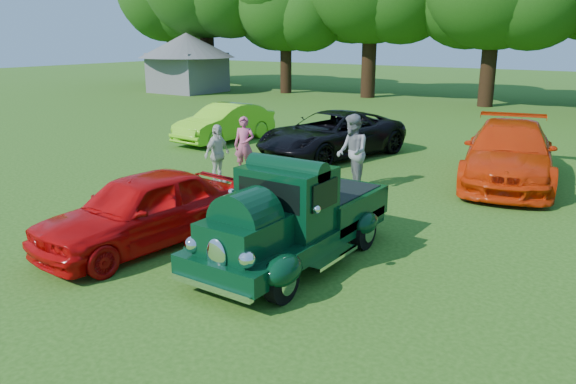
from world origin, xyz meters
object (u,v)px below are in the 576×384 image
Objects in this scene: red_convertible at (141,210)px; spectator_pink at (244,145)px; hero_pickup at (294,219)px; back_car_orange at (509,153)px; spectator_grey at (352,152)px; spectator_white at (217,154)px; gazebo at (187,56)px; back_car_black at (331,135)px; back_car_lime at (225,123)px.

spectator_pink is (-2.00, 5.53, 0.11)m from red_convertible.
hero_pickup is 7.81m from back_car_orange.
spectator_pink is 0.84× the size of spectator_grey.
back_car_orange is at bearing 77.34° from hero_pickup.
gazebo is (-17.82, 17.35, 1.62)m from spectator_white.
back_car_black is 22.61m from gazebo.
gazebo is (-24.07, 12.93, 1.61)m from back_car_orange.
spectator_grey is (1.31, 5.72, 0.26)m from red_convertible.
back_car_orange is at bearing 91.67° from spectator_grey.
spectator_white is at bearing -44.23° from gazebo.
gazebo reaches higher than spectator_white.
spectator_pink reaches higher than spectator_white.
hero_pickup reaches higher than spectator_white.
back_car_lime is 0.76× the size of back_car_orange.
hero_pickup reaches higher than red_convertible.
spectator_pink reaches higher than back_car_lime.
back_car_orange is (10.06, -0.33, 0.11)m from back_car_lime.
back_car_black reaches higher than red_convertible.
hero_pickup is 11.52m from back_car_lime.
back_car_lime is at bearing -156.46° from spectator_grey.
back_car_lime is 6.08m from spectator_white.
red_convertible is 0.79× the size of back_car_black.
red_convertible is 0.64× the size of gazebo.
back_car_lime is 7.68m from spectator_grey.
back_car_lime is at bearing 165.89° from back_car_orange.
hero_pickup is 2.78× the size of spectator_white.
back_car_orange is 0.85× the size of gazebo.
back_car_black is at bearing -34.45° from gazebo.
gazebo reaches higher than red_convertible.
red_convertible is 8.86m from back_car_black.
red_convertible is at bearing -69.62° from back_car_black.
back_car_orange is at bearing 1.23° from back_car_lime.
gazebo is (-18.60, 12.76, 1.68)m from back_car_black.
back_car_orange is 4.25m from spectator_grey.
hero_pickup reaches higher than spectator_pink.
hero_pickup is 0.84× the size of back_car_black.
spectator_white is at bearing -48.20° from back_car_lime.
spectator_grey is (-1.39, 4.71, 0.21)m from hero_pickup.
gazebo reaches higher than spectator_grey.
gazebo reaches higher than back_car_black.
gazebo is (-22.36, 20.55, 1.66)m from hero_pickup.
back_car_black is 3.32× the size of spectator_white.
spectator_grey is (2.38, -3.08, 0.23)m from back_car_black.
spectator_grey reaches higher than hero_pickup.
gazebo is at bearing 137.42° from hero_pickup.
spectator_white is at bearing -86.18° from back_car_black.
back_car_black is (-1.07, 8.80, 0.03)m from red_convertible.
red_convertible is 0.75× the size of back_car_orange.
hero_pickup is at bearing -25.12° from spectator_grey.
red_convertible is 29.23m from gazebo.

